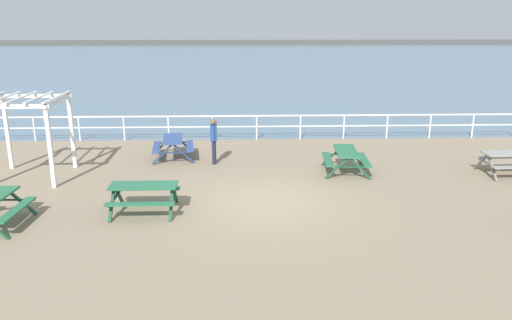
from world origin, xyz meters
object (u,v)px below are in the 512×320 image
Objects in this scene: picnic_table_near_right at (173,143)px; picnic_table_far_right at (510,158)px; picnic_table_near_left at (346,156)px; picnic_table_far_left at (144,191)px; lattice_pergola at (25,118)px; visitor at (214,138)px.

picnic_table_near_right is 1.07× the size of picnic_table_far_right.
picnic_table_far_left is (-6.23, -3.46, 0.00)m from picnic_table_near_left.
picnic_table_far_left is at bearing 123.90° from picnic_table_near_left.
lattice_pergola is at bearing 96.07° from picnic_table_near_left.
visitor is (1.57, -0.80, 0.36)m from picnic_table_near_right.
picnic_table_near_left is 4.73m from visitor.
visitor is (1.68, 4.68, 0.36)m from picnic_table_far_left.
picnic_table_near_left is 0.98× the size of picnic_table_near_right.
picnic_table_far_right is at bearing -2.01° from lattice_pergola.
picnic_table_near_left is at bearing -15.09° from visitor.
picnic_table_far_left is 12.05m from picnic_table_far_right.
picnic_table_near_left is at bearing 0.17° from lattice_pergola.
picnic_table_far_left is 0.98× the size of picnic_table_far_right.
picnic_table_near_right is at bearing 166.54° from picnic_table_far_right.
picnic_table_far_right is 10.16m from visitor.
visitor is at bearing 79.87° from picnic_table_near_left.
lattice_pergola reaches higher than visitor.
picnic_table_near_right is 1.80m from visitor.
lattice_pergola reaches higher than picnic_table_near_left.
picnic_table_near_left is 7.13m from picnic_table_far_left.
lattice_pergola is (-4.32, 3.24, 1.41)m from picnic_table_far_left.
visitor is 0.61× the size of lattice_pergola.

